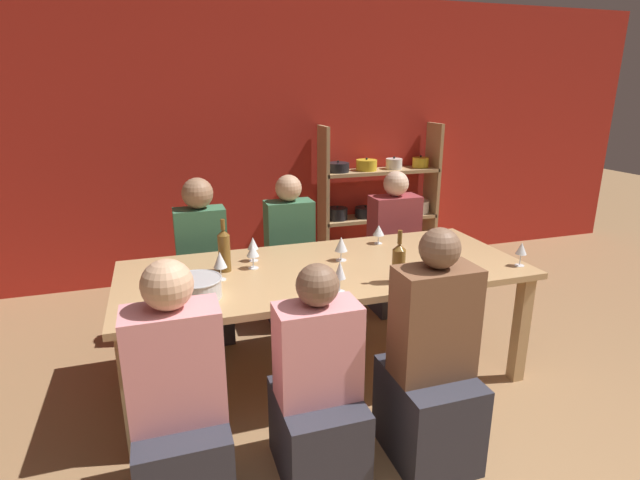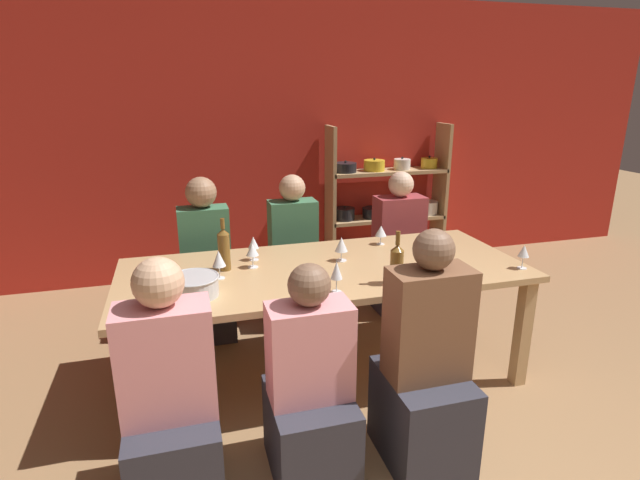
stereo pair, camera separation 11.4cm
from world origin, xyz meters
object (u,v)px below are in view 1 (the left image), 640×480
Objects in this scene: mixing_bowl at (196,287)px; wine_glass_white_a at (220,261)px; wine_bottle_green at (399,262)px; person_far_b at (393,259)px; wine_glass_white_b at (521,249)px; person_near_a at (430,378)px; wine_bottle_dark at (224,250)px; dining_table at (325,278)px; person_near_c at (318,401)px; wine_glass_empty_a at (340,271)px; person_far_c at (204,279)px; wine_glass_red_a at (379,231)px; shelf_unit at (377,209)px; person_far_a at (290,268)px; person_near_b at (180,422)px; wine_glass_white_c at (253,251)px; wine_glass_red_b at (341,245)px; wine_glass_red_c at (253,244)px.

wine_glass_white_a is at bearing 53.88° from mixing_bowl.
wine_bottle_green is 1.45m from person_far_b.
person_near_a is at bearing -150.37° from wine_glass_white_b.
wine_glass_white_b is 1.34m from person_far_b.
wine_bottle_dark is 0.27× the size of person_near_a.
wine_bottle_dark reaches higher than dining_table.
person_near_c is (-0.32, -0.83, -0.29)m from dining_table.
wine_glass_empty_a is at bearing -12.70° from mixing_bowl.
dining_table is at bearing 130.28° from person_far_c.
wine_glass_white_a is 0.93m from person_far_c.
wine_glass_red_a is at bearing 158.81° from person_far_c.
person_far_a is at bearing -139.97° from shelf_unit.
person_near_c is 1.69m from person_far_c.
person_far_a is 1.01× the size of person_near_b.
wine_glass_empty_a is at bearing -53.72° from wine_glass_white_c.
person_near_c reaches higher than wine_glass_red_b.
wine_bottle_dark is 0.27× the size of person_far_c.
person_near_a is 1.87m from person_far_b.
wine_bottle_dark reaches higher than wine_glass_red_a.
wine_glass_red_c is 1.30m from person_near_b.
dining_table is 14.55× the size of wine_glass_white_a.
shelf_unit is 9.26× the size of wine_glass_red_c.
dining_table is at bearing 69.08° from person_near_c.
dining_table is 2.11× the size of person_far_b.
wine_glass_white_b is 0.97m from wine_glass_red_a.
mixing_bowl is 0.23× the size of person_near_b.
wine_glass_white_a is at bearing -178.82° from dining_table.
wine_glass_red_a is at bearing 52.41° from wine_glass_empty_a.
wine_glass_red_b is (-0.38, -0.26, 0.01)m from wine_glass_red_a.
wine_glass_white_a is at bearing 69.59° from person_near_b.
wine_glass_red_a is 0.12× the size of person_far_b.
wine_bottle_green is 0.50m from wine_glass_red_b.
wine_bottle_dark is at bearing 136.45° from wine_glass_empty_a.
person_far_a is (0.05, 1.28, -0.45)m from wine_glass_empty_a.
dining_table is 0.45m from wine_glass_empty_a.
wine_glass_red_a is at bearing -114.42° from shelf_unit.
wine_glass_red_c is 1.40m from person_near_a.
mixing_bowl is at bearing 76.34° from person_near_b.
wine_glass_white_c is (0.17, -0.01, -0.02)m from wine_bottle_dark.
wine_glass_red_b is 0.13× the size of person_far_c.
person_far_c reaches higher than wine_glass_white_a.
wine_glass_red_c is at bearing 162.59° from wine_glass_red_b.
wine_bottle_dark is 0.75m from wine_glass_red_b.
person_far_b is at bearing 54.04° from person_near_c.
wine_glass_empty_a reaches higher than dining_table.
wine_glass_red_c is (0.25, 0.27, -0.01)m from wine_glass_white_a.
wine_glass_white_b reaches higher than mixing_bowl.
person_near_c is (0.29, -0.96, -0.50)m from wine_bottle_dark.
person_near_a is (-0.27, -1.24, -0.41)m from wine_glass_red_a.
wine_glass_red_a is at bearing 54.34° from person_near_c.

